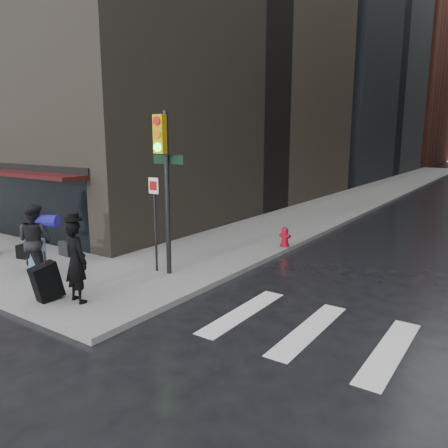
{
  "coord_description": "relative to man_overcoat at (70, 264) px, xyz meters",
  "views": [
    {
      "loc": [
        8.39,
        -6.87,
        3.9
      ],
      "look_at": [
        1.06,
        3.79,
        1.3
      ],
      "focal_mm": 35.0,
      "sensor_mm": 36.0,
      "label": 1
    }
  ],
  "objects": [
    {
      "name": "ground",
      "position": [
        -0.06,
        0.97,
        -1.04
      ],
      "size": [
        140.0,
        140.0,
        0.0
      ],
      "primitive_type": "plane",
      "color": "black",
      "rests_on": "ground"
    },
    {
      "name": "sidewalk_left",
      "position": [
        -0.06,
        27.97,
        -0.96
      ],
      "size": [
        4.0,
        50.0,
        0.15
      ],
      "primitive_type": "cube",
      "color": "slate",
      "rests_on": "ground"
    },
    {
      "name": "crosswalk",
      "position": [
        7.44,
        1.97,
        -1.03
      ],
      "size": [
        8.5,
        3.0,
        0.01
      ],
      "color": "silver",
      "rests_on": "ground"
    },
    {
      "name": "bldg_left_mid",
      "position": [
        -13.06,
        38.97,
        15.96
      ],
      "size": [
        22.0,
        24.0,
        34.0
      ],
      "primitive_type": "cube",
      "color": "slate",
      "rests_on": "ground"
    },
    {
      "name": "bldg_left_far",
      "position": [
        -13.06,
        62.97,
        11.96
      ],
      "size": [
        22.0,
        20.0,
        26.0
      ],
      "primitive_type": "cube",
      "color": "brown",
      "rests_on": "ground"
    },
    {
      "name": "storefront",
      "position": [
        -7.06,
        2.87,
        0.79
      ],
      "size": [
        8.4,
        1.11,
        2.83
      ],
      "color": "black",
      "rests_on": "ground"
    },
    {
      "name": "man_overcoat",
      "position": [
        0.0,
        0.0,
        0.0
      ],
      "size": [
        1.2,
        1.03,
        2.11
      ],
      "rotation": [
        0.0,
        0.0,
        3.02
      ],
      "color": "black",
      "rests_on": "ground"
    },
    {
      "name": "man_jeans",
      "position": [
        -2.29,
        0.6,
        0.13
      ],
      "size": [
        1.48,
        0.97,
        2.02
      ],
      "rotation": [
        0.0,
        0.0,
        3.37
      ],
      "color": "black",
      "rests_on": "ground"
    },
    {
      "name": "traffic_light",
      "position": [
        0.41,
        2.77,
        1.96
      ],
      "size": [
        1.1,
        0.51,
        4.42
      ],
      "rotation": [
        0.0,
        0.0,
        0.06
      ],
      "color": "black",
      "rests_on": "ground"
    },
    {
      "name": "fire_hydrant",
      "position": [
        1.74,
        7.41,
        -0.57
      ],
      "size": [
        0.38,
        0.31,
        0.7
      ],
      "rotation": [
        0.0,
        0.0,
        -0.0
      ],
      "color": "#A1091A",
      "rests_on": "ground"
    }
  ]
}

